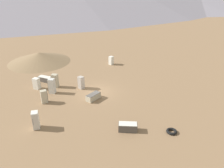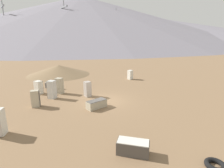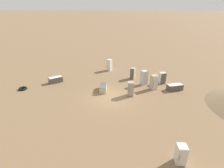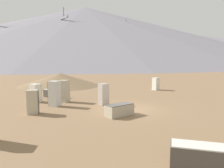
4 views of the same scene
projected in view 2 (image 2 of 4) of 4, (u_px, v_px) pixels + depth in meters
The scene contains 17 objects.
ground_plane at pixel (105, 101), 17.83m from camera, with size 1000.00×1000.00×0.00m, color #846647.
mountain_ridge_0 at pixel (152, 30), 218.97m from camera, with size 318.92×318.92×30.19m.
mountain_ridge_1 at pixel (83, 20), 203.45m from camera, with size 334.95×334.95×51.85m.
dirt_mound at pixel (59, 70), 30.14m from camera, with size 10.54×10.54×1.67m.
power_pylon_0 at pixel (116, 34), 135.78m from camera, with size 9.84×3.37×28.12m.
power_pylon_1 at pixel (65, 32), 125.28m from camera, with size 11.47×3.93×32.78m.
power_pylon_2 at pixel (6, 32), 115.27m from camera, with size 10.95×3.75×31.27m.
discarded_fridge_0 at pixel (130, 75), 26.83m from camera, with size 0.67×0.72×1.41m.
discarded_fridge_1 at pixel (52, 86), 22.04m from camera, with size 2.08×1.39×0.72m.
discarded_fridge_2 at pixel (97, 104), 15.91m from camera, with size 0.93×1.91×0.74m.
discarded_fridge_3 at pixel (52, 90), 18.27m from camera, with size 0.99×0.97×1.92m.
discarded_fridge_4 at pixel (88, 89), 18.91m from camera, with size 0.67×0.66×1.66m.
discarded_fridge_5 at pixel (133, 147), 9.59m from camera, with size 1.86×1.73×0.79m.
discarded_fridge_6 at pixel (36, 99), 16.07m from camera, with size 0.78×0.88×1.57m.
discarded_fridge_7 at pixel (39, 87), 19.84m from camera, with size 0.97×0.92×1.50m.
discarded_fridge_9 at pixel (59, 86), 19.89m from camera, with size 1.00×0.97×1.81m.
scrap_tire at pixel (215, 165), 8.64m from camera, with size 1.01×1.01×0.25m.
Camera 2 is at (13.94, -9.41, 6.22)m, focal length 28.00 mm.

